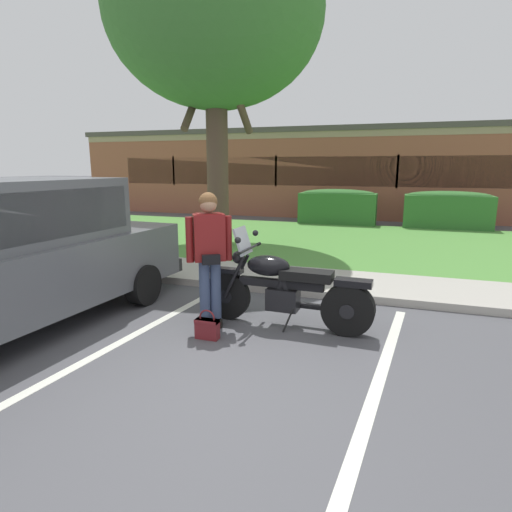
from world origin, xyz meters
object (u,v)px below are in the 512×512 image
at_px(shade_tree, 215,14).
at_px(handbag, 207,327).
at_px(parked_suv_adjacent, 2,256).
at_px(rider_person, 209,250).
at_px(brick_building, 399,172).
at_px(hedge_left, 337,206).
at_px(motorcycle, 291,290).
at_px(hedge_center_left, 447,210).

bearing_deg(shade_tree, handbag, -67.55).
bearing_deg(parked_suv_adjacent, rider_person, 23.13).
distance_m(parked_suv_adjacent, brick_building, 17.46).
bearing_deg(hedge_left, handbag, -89.79).
xyz_separation_m(rider_person, hedge_left, (0.10, 10.17, -0.34)).
bearing_deg(handbag, motorcycle, 39.43).
height_order(parked_suv_adjacent, hedge_center_left, parked_suv_adjacent).
distance_m(rider_person, brick_building, 16.08).
bearing_deg(rider_person, motorcycle, 16.05).
relative_size(hedge_left, brick_building, 0.10).
relative_size(rider_person, hedge_center_left, 0.64).
distance_m(handbag, shade_tree, 7.90).
height_order(handbag, hedge_center_left, hedge_center_left).
height_order(motorcycle, hedge_center_left, motorcycle).
height_order(rider_person, shade_tree, shade_tree).
bearing_deg(parked_suv_adjacent, shade_tree, 88.26).
height_order(parked_suv_adjacent, brick_building, brick_building).
height_order(rider_person, hedge_center_left, rider_person).
distance_m(handbag, hedge_left, 10.59).
distance_m(rider_person, handbag, 0.95).
xyz_separation_m(motorcycle, shade_tree, (-3.09, 4.75, 4.92)).
relative_size(motorcycle, parked_suv_adjacent, 0.45).
xyz_separation_m(rider_person, parked_suv_adjacent, (-2.29, -0.98, -0.04)).
bearing_deg(hedge_left, brick_building, 72.01).
distance_m(motorcycle, parked_suv_adjacent, 3.53).
xyz_separation_m(parked_suv_adjacent, hedge_center_left, (5.89, 11.15, -0.30)).
distance_m(rider_person, hedge_left, 10.18).
xyz_separation_m(motorcycle, rider_person, (-0.98, -0.28, 0.50)).
relative_size(hedge_center_left, brick_building, 0.10).
distance_m(parked_suv_adjacent, hedge_center_left, 12.61).
distance_m(rider_person, hedge_center_left, 10.79).
bearing_deg(shade_tree, brick_building, 69.47).
xyz_separation_m(motorcycle, handbag, (-0.84, -0.69, -0.34)).
bearing_deg(shade_tree, hedge_center_left, 42.00).
xyz_separation_m(hedge_left, hedge_center_left, (3.50, -0.00, -0.00)).
xyz_separation_m(shade_tree, hedge_center_left, (5.71, 5.14, -4.76)).
xyz_separation_m(parked_suv_adjacent, hedge_left, (2.39, 11.15, -0.30)).
bearing_deg(hedge_left, motorcycle, -84.94).
bearing_deg(brick_building, motorcycle, -93.64).
height_order(handbag, brick_building, brick_building).
xyz_separation_m(handbag, hedge_center_left, (3.46, 10.58, 0.51)).
bearing_deg(hedge_center_left, brick_building, 105.72).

